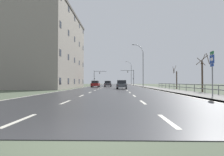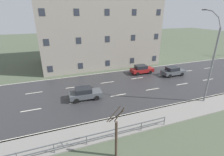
{
  "view_description": "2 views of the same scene",
  "coord_description": "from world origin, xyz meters",
  "px_view_note": "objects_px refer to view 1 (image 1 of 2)",
  "views": [
    {
      "loc": [
        0.71,
        -3.97,
        1.24
      ],
      "look_at": [
        -0.77,
        67.66,
        2.79
      ],
      "focal_mm": 30.31,
      "sensor_mm": 36.0,
      "label": 1
    },
    {
      "loc": [
        20.76,
        26.74,
        10.41
      ],
      "look_at": [
        0.0,
        34.34,
        1.66
      ],
      "focal_mm": 26.48,
      "sensor_mm": 36.0,
      "label": 2
    }
  ],
  "objects_px": {
    "street_lamp_midground": "(142,66)",
    "brick_building": "(44,50)",
    "traffic_signal_right": "(131,75)",
    "car_mid_centre": "(95,84)",
    "traffic_signal_left": "(96,76)",
    "car_far_right": "(108,84)",
    "car_near_left": "(122,84)",
    "street_lamp_distant": "(131,73)",
    "highway_sign": "(212,68)"
  },
  "relations": [
    {
      "from": "street_lamp_midground",
      "to": "car_mid_centre",
      "type": "distance_m",
      "value": 12.66
    },
    {
      "from": "highway_sign",
      "to": "traffic_signal_right",
      "type": "bearing_deg",
      "value": 91.38
    },
    {
      "from": "street_lamp_distant",
      "to": "car_far_right",
      "type": "height_order",
      "value": "street_lamp_distant"
    },
    {
      "from": "car_mid_centre",
      "to": "traffic_signal_right",
      "type": "bearing_deg",
      "value": 71.64
    },
    {
      "from": "brick_building",
      "to": "street_lamp_midground",
      "type": "bearing_deg",
      "value": 18.4
    },
    {
      "from": "car_far_right",
      "to": "car_near_left",
      "type": "bearing_deg",
      "value": -78.06
    },
    {
      "from": "brick_building",
      "to": "car_near_left",
      "type": "bearing_deg",
      "value": -21.2
    },
    {
      "from": "car_near_left",
      "to": "brick_building",
      "type": "relative_size",
      "value": 0.18
    },
    {
      "from": "street_lamp_distant",
      "to": "highway_sign",
      "type": "relative_size",
      "value": 2.82
    },
    {
      "from": "street_lamp_distant",
      "to": "traffic_signal_right",
      "type": "height_order",
      "value": "street_lamp_distant"
    },
    {
      "from": "highway_sign",
      "to": "street_lamp_distant",
      "type": "bearing_deg",
      "value": 90.79
    },
    {
      "from": "car_near_left",
      "to": "car_mid_centre",
      "type": "distance_m",
      "value": 13.15
    },
    {
      "from": "traffic_signal_right",
      "to": "brick_building",
      "type": "xyz_separation_m",
      "value": [
        -21.75,
        -35.94,
        3.99
      ]
    },
    {
      "from": "traffic_signal_right",
      "to": "car_far_right",
      "type": "xyz_separation_m",
      "value": [
        -8.33,
        -26.03,
        -3.29
      ]
    },
    {
      "from": "traffic_signal_right",
      "to": "traffic_signal_left",
      "type": "relative_size",
      "value": 1.08
    },
    {
      "from": "car_far_right",
      "to": "brick_building",
      "type": "relative_size",
      "value": 0.17
    },
    {
      "from": "street_lamp_midground",
      "to": "traffic_signal_right",
      "type": "height_order",
      "value": "street_lamp_midground"
    },
    {
      "from": "traffic_signal_right",
      "to": "car_mid_centre",
      "type": "xyz_separation_m",
      "value": [
        -11.17,
        -30.7,
        -3.29
      ]
    },
    {
      "from": "car_mid_centre",
      "to": "brick_building",
      "type": "relative_size",
      "value": 0.17
    },
    {
      "from": "highway_sign",
      "to": "car_mid_centre",
      "type": "height_order",
      "value": "highway_sign"
    },
    {
      "from": "brick_building",
      "to": "traffic_signal_right",
      "type": "bearing_deg",
      "value": 58.81
    },
    {
      "from": "car_far_right",
      "to": "car_near_left",
      "type": "relative_size",
      "value": 0.99
    },
    {
      "from": "traffic_signal_left",
      "to": "car_mid_centre",
      "type": "xyz_separation_m",
      "value": [
        2.73,
        -28.86,
        -2.99
      ]
    },
    {
      "from": "highway_sign",
      "to": "street_lamp_midground",
      "type": "bearing_deg",
      "value": 91.74
    },
    {
      "from": "car_near_left",
      "to": "car_mid_centre",
      "type": "bearing_deg",
      "value": 120.16
    },
    {
      "from": "car_mid_centre",
      "to": "car_far_right",
      "type": "bearing_deg",
      "value": 60.31
    },
    {
      "from": "street_lamp_distant",
      "to": "traffic_signal_right",
      "type": "relative_size",
      "value": 1.69
    },
    {
      "from": "street_lamp_midground",
      "to": "car_mid_centre",
      "type": "height_order",
      "value": "street_lamp_midground"
    },
    {
      "from": "highway_sign",
      "to": "traffic_signal_left",
      "type": "height_order",
      "value": "traffic_signal_left"
    },
    {
      "from": "street_lamp_midground",
      "to": "car_far_right",
      "type": "xyz_separation_m",
      "value": [
        -8.81,
        2.51,
        -4.46
      ]
    },
    {
      "from": "car_mid_centre",
      "to": "traffic_signal_left",
      "type": "bearing_deg",
      "value": 97.05
    },
    {
      "from": "traffic_signal_left",
      "to": "car_far_right",
      "type": "relative_size",
      "value": 1.39
    },
    {
      "from": "car_near_left",
      "to": "car_mid_centre",
      "type": "xyz_separation_m",
      "value": [
        -6.03,
        11.68,
        0.0
      ]
    },
    {
      "from": "street_lamp_midground",
      "to": "car_near_left",
      "type": "xyz_separation_m",
      "value": [
        -5.62,
        -13.84,
        -4.46
      ]
    },
    {
      "from": "traffic_signal_right",
      "to": "car_far_right",
      "type": "height_order",
      "value": "traffic_signal_right"
    },
    {
      "from": "traffic_signal_right",
      "to": "traffic_signal_left",
      "type": "distance_m",
      "value": 14.03
    },
    {
      "from": "street_lamp_midground",
      "to": "traffic_signal_left",
      "type": "bearing_deg",
      "value": 118.31
    },
    {
      "from": "highway_sign",
      "to": "brick_building",
      "type": "xyz_separation_m",
      "value": [
        -23.22,
        25.25,
        5.7
      ]
    },
    {
      "from": "street_lamp_midground",
      "to": "brick_building",
      "type": "bearing_deg",
      "value": -161.6
    },
    {
      "from": "car_near_left",
      "to": "car_far_right",
      "type": "bearing_deg",
      "value": 103.88
    },
    {
      "from": "street_lamp_midground",
      "to": "brick_building",
      "type": "distance_m",
      "value": 23.6
    },
    {
      "from": "street_lamp_distant",
      "to": "street_lamp_midground",
      "type": "bearing_deg",
      "value": -90.05
    },
    {
      "from": "street_lamp_distant",
      "to": "car_mid_centre",
      "type": "bearing_deg",
      "value": -106.69
    },
    {
      "from": "street_lamp_midground",
      "to": "car_mid_centre",
      "type": "bearing_deg",
      "value": -169.5
    },
    {
      "from": "car_near_left",
      "to": "brick_building",
      "type": "distance_m",
      "value": 19.25
    },
    {
      "from": "traffic_signal_left",
      "to": "car_mid_centre",
      "type": "height_order",
      "value": "traffic_signal_left"
    },
    {
      "from": "street_lamp_distant",
      "to": "brick_building",
      "type": "distance_m",
      "value": 49.6
    },
    {
      "from": "street_lamp_midground",
      "to": "car_mid_centre",
      "type": "relative_size",
      "value": 2.61
    },
    {
      "from": "traffic_signal_left",
      "to": "highway_sign",
      "type": "bearing_deg",
      "value": -75.47
    },
    {
      "from": "traffic_signal_right",
      "to": "brick_building",
      "type": "bearing_deg",
      "value": -121.19
    }
  ]
}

